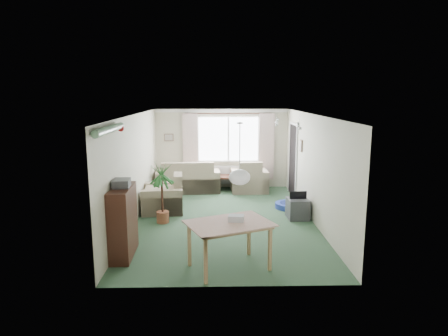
{
  "coord_description": "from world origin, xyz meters",
  "views": [
    {
      "loc": [
        -0.21,
        -8.81,
        2.85
      ],
      "look_at": [
        0.0,
        0.3,
        1.15
      ],
      "focal_mm": 32.0,
      "sensor_mm": 36.0,
      "label": 1
    }
  ],
  "objects_px": {
    "houseplant": "(162,193)",
    "tv_cube": "(298,209)",
    "sofa": "(188,176)",
    "coffee_table": "(233,183)",
    "bookshelf": "(123,222)",
    "pet_bed": "(289,205)",
    "armchair_corner": "(249,176)",
    "dining_table": "(229,246)",
    "armchair_left": "(163,193)"
  },
  "relations": [
    {
      "from": "dining_table",
      "to": "pet_bed",
      "type": "xyz_separation_m",
      "value": [
        1.63,
        3.49,
        -0.32
      ]
    },
    {
      "from": "houseplant",
      "to": "tv_cube",
      "type": "xyz_separation_m",
      "value": [
        3.09,
        0.24,
        -0.45
      ]
    },
    {
      "from": "bookshelf",
      "to": "armchair_corner",
      "type": "bearing_deg",
      "value": 59.37
    },
    {
      "from": "houseplant",
      "to": "sofa",
      "type": "bearing_deg",
      "value": 82.79
    },
    {
      "from": "coffee_table",
      "to": "dining_table",
      "type": "xyz_separation_m",
      "value": [
        -0.3,
        -5.35,
        0.16
      ]
    },
    {
      "from": "bookshelf",
      "to": "coffee_table",
      "type": "bearing_deg",
      "value": 64.09
    },
    {
      "from": "coffee_table",
      "to": "houseplant",
      "type": "distance_m",
      "value": 3.43
    },
    {
      "from": "sofa",
      "to": "tv_cube",
      "type": "bearing_deg",
      "value": 130.98
    },
    {
      "from": "sofa",
      "to": "houseplant",
      "type": "xyz_separation_m",
      "value": [
        -0.37,
        -2.94,
        0.22
      ]
    },
    {
      "from": "dining_table",
      "to": "armchair_left",
      "type": "bearing_deg",
      "value": 114.53
    },
    {
      "from": "sofa",
      "to": "dining_table",
      "type": "relative_size",
      "value": 1.51
    },
    {
      "from": "armchair_left",
      "to": "dining_table",
      "type": "bearing_deg",
      "value": 19.73
    },
    {
      "from": "sofa",
      "to": "tv_cube",
      "type": "height_order",
      "value": "sofa"
    },
    {
      "from": "sofa",
      "to": "armchair_left",
      "type": "distance_m",
      "value": 2.08
    },
    {
      "from": "armchair_left",
      "to": "dining_table",
      "type": "xyz_separation_m",
      "value": [
        1.52,
        -3.33,
        -0.08
      ]
    },
    {
      "from": "armchair_corner",
      "to": "armchair_left",
      "type": "height_order",
      "value": "armchair_corner"
    },
    {
      "from": "sofa",
      "to": "armchair_corner",
      "type": "distance_m",
      "value": 1.81
    },
    {
      "from": "houseplant",
      "to": "tv_cube",
      "type": "relative_size",
      "value": 2.66
    },
    {
      "from": "tv_cube",
      "to": "pet_bed",
      "type": "distance_m",
      "value": 0.87
    },
    {
      "from": "coffee_table",
      "to": "bookshelf",
      "type": "height_order",
      "value": "bookshelf"
    },
    {
      "from": "dining_table",
      "to": "coffee_table",
      "type": "bearing_deg",
      "value": 86.79
    },
    {
      "from": "sofa",
      "to": "armchair_corner",
      "type": "height_order",
      "value": "armchair_corner"
    },
    {
      "from": "coffee_table",
      "to": "houseplant",
      "type": "bearing_deg",
      "value": -120.06
    },
    {
      "from": "armchair_corner",
      "to": "dining_table",
      "type": "xyz_separation_m",
      "value": [
        -0.78,
        -5.33,
        -0.08
      ]
    },
    {
      "from": "sofa",
      "to": "bookshelf",
      "type": "relative_size",
      "value": 1.48
    },
    {
      "from": "armchair_corner",
      "to": "tv_cube",
      "type": "distance_m",
      "value": 2.84
    },
    {
      "from": "armchair_left",
      "to": "coffee_table",
      "type": "bearing_deg",
      "value": 133.28
    },
    {
      "from": "armchair_left",
      "to": "houseplant",
      "type": "relative_size",
      "value": 0.75
    },
    {
      "from": "dining_table",
      "to": "tv_cube",
      "type": "xyz_separation_m",
      "value": [
        1.68,
        2.64,
        -0.15
      ]
    },
    {
      "from": "bookshelf",
      "to": "pet_bed",
      "type": "relative_size",
      "value": 1.84
    },
    {
      "from": "pet_bed",
      "to": "houseplant",
      "type": "bearing_deg",
      "value": -160.31
    },
    {
      "from": "dining_table",
      "to": "sofa",
      "type": "bearing_deg",
      "value": 100.91
    },
    {
      "from": "armchair_left",
      "to": "coffee_table",
      "type": "relative_size",
      "value": 1.04
    },
    {
      "from": "armchair_corner",
      "to": "bookshelf",
      "type": "bearing_deg",
      "value": 58.35
    },
    {
      "from": "armchair_corner",
      "to": "armchair_left",
      "type": "xyz_separation_m",
      "value": [
        -2.3,
        -2.0,
        -0.01
      ]
    },
    {
      "from": "sofa",
      "to": "pet_bed",
      "type": "xyz_separation_m",
      "value": [
        2.66,
        -1.86,
        -0.4
      ]
    },
    {
      "from": "houseplant",
      "to": "pet_bed",
      "type": "xyz_separation_m",
      "value": [
        3.04,
        1.09,
        -0.62
      ]
    },
    {
      "from": "armchair_corner",
      "to": "pet_bed",
      "type": "relative_size",
      "value": 1.54
    },
    {
      "from": "houseplant",
      "to": "tv_cube",
      "type": "bearing_deg",
      "value": 4.41
    },
    {
      "from": "sofa",
      "to": "armchair_left",
      "type": "relative_size",
      "value": 1.8
    },
    {
      "from": "coffee_table",
      "to": "pet_bed",
      "type": "relative_size",
      "value": 1.45
    },
    {
      "from": "pet_bed",
      "to": "dining_table",
      "type": "bearing_deg",
      "value": -115.05
    },
    {
      "from": "coffee_table",
      "to": "armchair_corner",
      "type": "bearing_deg",
      "value": -2.99
    },
    {
      "from": "coffee_table",
      "to": "bookshelf",
      "type": "bearing_deg",
      "value": -114.33
    },
    {
      "from": "coffee_table",
      "to": "dining_table",
      "type": "bearing_deg",
      "value": -93.21
    },
    {
      "from": "sofa",
      "to": "armchair_corner",
      "type": "xyz_separation_m",
      "value": [
        1.81,
        -0.02,
        0.0
      ]
    },
    {
      "from": "pet_bed",
      "to": "armchair_corner",
      "type": "bearing_deg",
      "value": 114.98
    },
    {
      "from": "coffee_table",
      "to": "houseplant",
      "type": "xyz_separation_m",
      "value": [
        -1.7,
        -2.94,
        0.47
      ]
    },
    {
      "from": "armchair_corner",
      "to": "houseplant",
      "type": "relative_size",
      "value": 0.76
    },
    {
      "from": "sofa",
      "to": "coffee_table",
      "type": "bearing_deg",
      "value": 175.89
    }
  ]
}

